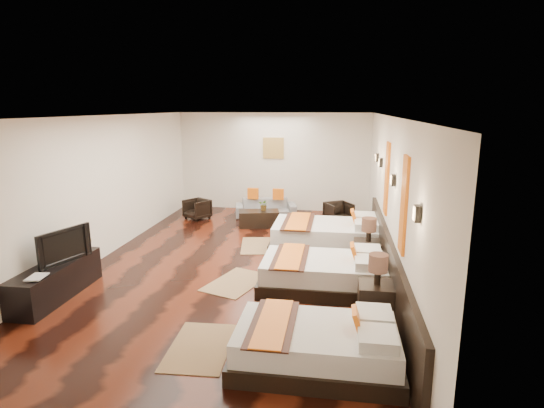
% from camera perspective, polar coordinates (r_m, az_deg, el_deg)
% --- Properties ---
extents(floor, '(5.50, 9.50, 0.01)m').
position_cam_1_polar(floor, '(8.49, -4.60, -7.95)').
color(floor, black).
rests_on(floor, ground).
extents(ceiling, '(5.50, 9.50, 0.01)m').
position_cam_1_polar(ceiling, '(7.95, -4.96, 11.31)').
color(ceiling, white).
rests_on(ceiling, floor).
extents(back_wall, '(5.50, 0.01, 2.80)m').
position_cam_1_polar(back_wall, '(12.71, 0.19, 5.49)').
color(back_wall, silver).
rests_on(back_wall, floor).
extents(left_wall, '(0.01, 9.50, 2.80)m').
position_cam_1_polar(left_wall, '(9.13, -21.81, 1.78)').
color(left_wall, silver).
rests_on(left_wall, floor).
extents(right_wall, '(0.01, 9.50, 2.80)m').
position_cam_1_polar(right_wall, '(7.94, 14.94, 0.74)').
color(right_wall, silver).
rests_on(right_wall, floor).
extents(headboard_panel, '(0.08, 6.60, 0.90)m').
position_cam_1_polar(headboard_panel, '(7.42, 14.85, -7.71)').
color(headboard_panel, black).
rests_on(headboard_panel, floor).
extents(bed_near, '(1.94, 1.22, 0.74)m').
position_cam_1_polar(bed_near, '(5.38, 6.01, -17.81)').
color(bed_near, black).
rests_on(bed_near, floor).
extents(bed_mid, '(2.09, 1.31, 0.80)m').
position_cam_1_polar(bed_mid, '(7.40, 6.89, -8.89)').
color(bed_mid, black).
rests_on(bed_mid, floor).
extents(bed_far, '(2.32, 1.46, 0.89)m').
position_cam_1_polar(bed_far, '(9.33, 7.34, -4.12)').
color(bed_far, black).
rests_on(bed_far, floor).
extents(nightstand_a, '(0.50, 0.50, 0.99)m').
position_cam_1_polar(nightstand_a, '(6.44, 13.40, -11.80)').
color(nightstand_a, black).
rests_on(nightstand_a, floor).
extents(nightstand_b, '(0.50, 0.50, 1.00)m').
position_cam_1_polar(nightstand_b, '(8.30, 12.33, -6.13)').
color(nightstand_b, black).
rests_on(nightstand_b, floor).
extents(jute_mat_near, '(0.81, 1.23, 0.01)m').
position_cam_1_polar(jute_mat_near, '(5.89, -9.29, -17.84)').
color(jute_mat_near, olive).
rests_on(jute_mat_near, floor).
extents(jute_mat_mid, '(1.11, 1.38, 0.01)m').
position_cam_1_polar(jute_mat_mid, '(7.70, -4.69, -10.11)').
color(jute_mat_mid, olive).
rests_on(jute_mat_mid, floor).
extents(jute_mat_far, '(0.94, 1.31, 0.01)m').
position_cam_1_polar(jute_mat_far, '(9.59, -1.72, -5.42)').
color(jute_mat_far, olive).
rests_on(jute_mat_far, floor).
extents(tv_console, '(0.50, 1.80, 0.55)m').
position_cam_1_polar(tv_console, '(7.83, -26.22, -8.91)').
color(tv_console, black).
rests_on(tv_console, floor).
extents(tv, '(0.42, 0.94, 0.55)m').
position_cam_1_polar(tv, '(7.73, -25.75, -4.82)').
color(tv, black).
rests_on(tv, tv_console).
extents(book, '(0.27, 0.33, 0.03)m').
position_cam_1_polar(book, '(7.30, -29.04, -8.32)').
color(book, black).
rests_on(book, tv_console).
extents(figurine, '(0.43, 0.43, 0.36)m').
position_cam_1_polar(figurine, '(8.27, -23.61, -4.22)').
color(figurine, brown).
rests_on(figurine, tv_console).
extents(sofa, '(1.75, 1.02, 0.48)m').
position_cam_1_polar(sofa, '(12.07, -0.83, -0.48)').
color(sofa, gray).
rests_on(sofa, floor).
extents(armchair_left, '(0.80, 0.81, 0.54)m').
position_cam_1_polar(armchair_left, '(11.95, -9.72, -0.66)').
color(armchair_left, black).
rests_on(armchair_left, floor).
extents(armchair_right, '(0.83, 0.84, 0.56)m').
position_cam_1_polar(armchair_right, '(11.41, 8.64, -1.18)').
color(armchair_right, black).
rests_on(armchair_right, floor).
extents(coffee_table, '(1.09, 0.71, 0.40)m').
position_cam_1_polar(coffee_table, '(11.07, -1.72, -1.90)').
color(coffee_table, black).
rests_on(coffee_table, floor).
extents(table_plant, '(0.30, 0.28, 0.28)m').
position_cam_1_polar(table_plant, '(11.04, -1.05, -0.12)').
color(table_plant, '#25531B').
rests_on(table_plant, coffee_table).
extents(orange_panel_a, '(0.04, 0.40, 1.30)m').
position_cam_1_polar(orange_panel_a, '(6.03, 16.77, -0.12)').
color(orange_panel_a, '#D86014').
rests_on(orange_panel_a, right_wall).
extents(orange_panel_b, '(0.04, 0.40, 1.30)m').
position_cam_1_polar(orange_panel_b, '(8.17, 14.70, 3.23)').
color(orange_panel_b, '#D86014').
rests_on(orange_panel_b, right_wall).
extents(sconce_near, '(0.07, 0.12, 0.18)m').
position_cam_1_polar(sconce_near, '(4.93, 18.30, -1.20)').
color(sconce_near, black).
rests_on(sconce_near, right_wall).
extents(sconce_mid, '(0.07, 0.12, 0.18)m').
position_cam_1_polar(sconce_mid, '(7.07, 15.44, 3.01)').
color(sconce_mid, black).
rests_on(sconce_mid, right_wall).
extents(sconce_far, '(0.07, 0.12, 0.18)m').
position_cam_1_polar(sconce_far, '(9.24, 13.91, 5.25)').
color(sconce_far, black).
rests_on(sconce_far, right_wall).
extents(sconce_lounge, '(0.07, 0.12, 0.18)m').
position_cam_1_polar(sconce_lounge, '(10.13, 13.47, 5.89)').
color(sconce_lounge, black).
rests_on(sconce_lounge, right_wall).
extents(gold_artwork, '(0.60, 0.04, 0.60)m').
position_cam_1_polar(gold_artwork, '(12.65, 0.18, 7.28)').
color(gold_artwork, '#AD873F').
rests_on(gold_artwork, back_wall).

